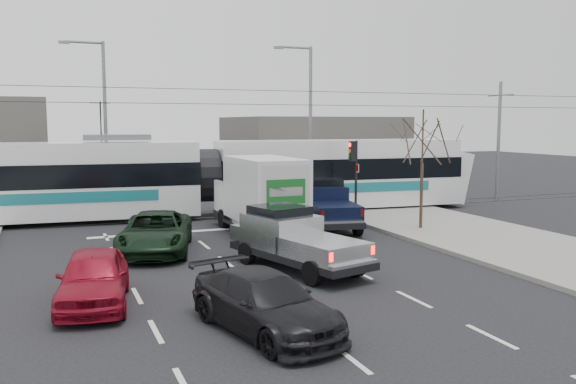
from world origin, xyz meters
name	(u,v)px	position (x,y,z in m)	size (l,w,h in m)	color
ground	(274,258)	(0.00, 0.00, 0.00)	(120.00, 120.00, 0.00)	black
sidewalk_right	(486,237)	(9.00, 0.00, 0.07)	(6.00, 60.00, 0.15)	gray
rails	(204,216)	(0.00, 10.00, 0.01)	(60.00, 1.60, 0.03)	#33302D
building_right	(312,150)	(12.00, 24.00, 2.50)	(12.00, 10.00, 5.00)	#645F5A
bare_tree	(423,142)	(7.60, 2.50, 3.79)	(2.40, 2.40, 5.00)	#47382B
traffic_signal	(354,162)	(6.47, 6.50, 2.74)	(0.44, 0.44, 3.60)	black
street_lamp_near	(308,114)	(7.31, 14.00, 5.11)	(2.38, 0.25, 9.00)	slate
street_lamp_far	(102,113)	(-4.19, 16.00, 5.11)	(2.38, 0.25, 9.00)	slate
catenary	(202,137)	(0.00, 10.00, 3.88)	(60.00, 0.20, 7.00)	black
tram	(206,177)	(0.12, 9.86, 1.95)	(27.04, 4.59, 5.49)	white
silver_pickup	(292,238)	(0.03, -1.63, 0.96)	(3.15, 5.58, 1.92)	black
box_truck	(261,196)	(1.01, 4.25, 1.58)	(2.31, 6.44, 3.20)	black
navy_pickup	(326,205)	(4.12, 4.58, 1.05)	(2.77, 5.30, 2.13)	black
green_car	(155,232)	(-3.61, 2.36, 0.71)	(2.37, 5.14, 1.43)	black
red_car	(94,278)	(-6.11, -3.43, 0.71)	(1.67, 4.15, 1.42)	maroon
dark_car	(265,303)	(-2.74, -6.88, 0.65)	(1.82, 4.49, 1.30)	black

